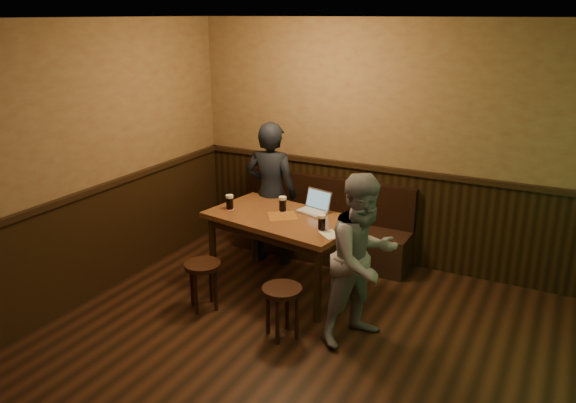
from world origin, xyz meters
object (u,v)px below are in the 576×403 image
(stool_right, at_px, (282,298))
(pint_mid, at_px, (283,204))
(pint_right, at_px, (322,222))
(pub_table, at_px, (283,226))
(person_grey, at_px, (363,259))
(laptop, at_px, (315,206))
(bench, at_px, (321,231))
(pint_left, at_px, (230,202))
(person_suit, at_px, (271,194))
(stool_left, at_px, (203,272))

(stool_right, xyz_separation_m, pint_mid, (-0.52, 0.98, 0.52))
(stool_right, bearing_deg, pint_right, 83.71)
(pub_table, xyz_separation_m, pint_mid, (-0.07, 0.13, 0.19))
(pub_table, height_order, person_grey, person_grey)
(laptop, bearing_deg, stool_right, -65.21)
(pub_table, relative_size, person_grey, 1.07)
(bench, bearing_deg, pint_left, -119.23)
(pint_right, relative_size, person_grey, 0.10)
(bench, relative_size, stool_right, 4.44)
(pint_mid, distance_m, person_suit, 0.58)
(pint_left, xyz_separation_m, person_suit, (0.15, 0.64, -0.06))
(pub_table, distance_m, person_suit, 0.73)
(person_suit, bearing_deg, pub_table, 121.37)
(bench, relative_size, person_grey, 1.41)
(pint_right, bearing_deg, stool_left, -150.47)
(pub_table, bearing_deg, stool_left, -114.66)
(laptop, bearing_deg, pint_left, -142.51)
(stool_right, relative_size, person_grey, 0.32)
(person_suit, bearing_deg, pint_right, 135.74)
(pub_table, height_order, pint_mid, pint_mid)
(pub_table, bearing_deg, pint_right, -8.89)
(laptop, bearing_deg, stool_left, -111.25)
(laptop, relative_size, person_suit, 0.22)
(pint_left, height_order, pint_right, pint_left)
(pint_left, height_order, person_suit, person_suit)
(bench, bearing_deg, laptop, -71.64)
(stool_left, height_order, pint_right, pint_right)
(laptop, height_order, person_suit, person_suit)
(pint_left, distance_m, person_suit, 0.66)
(pint_mid, distance_m, person_grey, 1.34)
(bench, relative_size, pint_left, 13.47)
(pint_mid, bearing_deg, laptop, 26.95)
(laptop, relative_size, person_grey, 0.24)
(pub_table, distance_m, pint_mid, 0.24)
(bench, xyz_separation_m, laptop, (0.24, -0.72, 0.58))
(person_grey, bearing_deg, pint_mid, 88.01)
(stool_right, xyz_separation_m, person_grey, (0.64, 0.31, 0.39))
(person_grey, bearing_deg, pint_left, 102.72)
(pub_table, bearing_deg, bench, 99.05)
(bench, distance_m, person_grey, 1.94)
(stool_right, distance_m, person_grey, 0.81)
(bench, relative_size, pub_table, 1.32)
(pint_right, bearing_deg, pub_table, 162.06)
(pub_table, relative_size, pint_right, 10.57)
(pint_left, bearing_deg, pub_table, 7.20)
(laptop, bearing_deg, person_grey, -29.64)
(stool_right, distance_m, pint_left, 1.40)
(pint_mid, distance_m, pint_right, 0.66)
(pint_mid, height_order, person_suit, person_suit)
(pint_right, distance_m, person_suit, 1.22)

